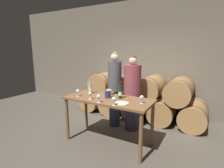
# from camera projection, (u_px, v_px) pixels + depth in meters

# --- Properties ---
(ground_plane) EXTENTS (10.00, 10.00, 0.00)m
(ground_plane) POSITION_uv_depth(u_px,v_px,m) (108.00, 142.00, 3.50)
(ground_plane) COLOR #564F44
(stone_wall_back) EXTENTS (10.00, 0.12, 3.20)m
(stone_wall_back) POSITION_uv_depth(u_px,v_px,m) (147.00, 57.00, 5.05)
(stone_wall_back) COLOR #706656
(stone_wall_back) RESTS_ON ground_plane
(barrel_stack) EXTENTS (3.41, 0.96, 1.17)m
(barrel_stack) POSITION_uv_depth(u_px,v_px,m) (138.00, 97.00, 4.75)
(barrel_stack) COLOR #A87A47
(barrel_stack) RESTS_ON ground_plane
(tasting_table) EXTENTS (1.69, 0.74, 0.91)m
(tasting_table) POSITION_uv_depth(u_px,v_px,m) (108.00, 104.00, 3.34)
(tasting_table) COLOR brown
(tasting_table) RESTS_ON ground_plane
(person_left) EXTENTS (0.31, 0.31, 1.78)m
(person_left) POSITION_uv_depth(u_px,v_px,m) (115.00, 89.00, 4.10)
(person_left) COLOR #2D334C
(person_left) RESTS_ON ground_plane
(person_right) EXTENTS (0.38, 0.38, 1.70)m
(person_right) POSITION_uv_depth(u_px,v_px,m) (132.00, 93.00, 3.90)
(person_right) COLOR #2D334C
(person_right) RESTS_ON ground_plane
(wine_bottle_red) EXTENTS (0.07, 0.07, 0.33)m
(wine_bottle_red) POSITION_uv_depth(u_px,v_px,m) (120.00, 92.00, 3.28)
(wine_bottle_red) COLOR #193819
(wine_bottle_red) RESTS_ON tasting_table
(wine_bottle_white) EXTENTS (0.07, 0.07, 0.33)m
(wine_bottle_white) POSITION_uv_depth(u_px,v_px,m) (90.00, 88.00, 3.65)
(wine_bottle_white) COLOR #ADBC7F
(wine_bottle_white) RESTS_ON tasting_table
(blue_crock) EXTENTS (0.12, 0.12, 0.13)m
(blue_crock) POSITION_uv_depth(u_px,v_px,m) (108.00, 94.00, 3.33)
(blue_crock) COLOR navy
(blue_crock) RESTS_ON tasting_table
(bread_basket) EXTENTS (0.20, 0.20, 0.12)m
(bread_basket) POSITION_uv_depth(u_px,v_px,m) (109.00, 92.00, 3.59)
(bread_basket) COLOR olive
(bread_basket) RESTS_ON tasting_table
(cheese_plate) EXTENTS (0.23, 0.23, 0.04)m
(cheese_plate) POSITION_uv_depth(u_px,v_px,m) (122.00, 103.00, 2.99)
(cheese_plate) COLOR white
(cheese_plate) RESTS_ON tasting_table
(wine_glass_far_left) EXTENTS (0.07, 0.07, 0.15)m
(wine_glass_far_left) POSITION_uv_depth(u_px,v_px,m) (78.00, 91.00, 3.42)
(wine_glass_far_left) COLOR white
(wine_glass_far_left) RESTS_ON tasting_table
(wine_glass_left) EXTENTS (0.07, 0.07, 0.15)m
(wine_glass_left) POSITION_uv_depth(u_px,v_px,m) (90.00, 94.00, 3.23)
(wine_glass_left) COLOR white
(wine_glass_left) RESTS_ON tasting_table
(wine_glass_center) EXTENTS (0.07, 0.07, 0.15)m
(wine_glass_center) POSITION_uv_depth(u_px,v_px,m) (98.00, 97.00, 3.02)
(wine_glass_center) COLOR white
(wine_glass_center) RESTS_ON tasting_table
(wine_glass_right) EXTENTS (0.07, 0.07, 0.15)m
(wine_glass_right) POSITION_uv_depth(u_px,v_px,m) (114.00, 99.00, 2.87)
(wine_glass_right) COLOR white
(wine_glass_right) RESTS_ON tasting_table
(wine_glass_far_right) EXTENTS (0.07, 0.07, 0.15)m
(wine_glass_far_right) POSITION_uv_depth(u_px,v_px,m) (142.00, 98.00, 2.97)
(wine_glass_far_right) COLOR white
(wine_glass_far_right) RESTS_ON tasting_table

